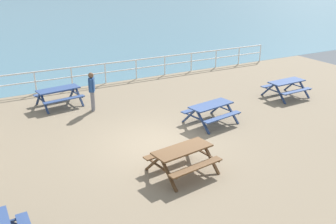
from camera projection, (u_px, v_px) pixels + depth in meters
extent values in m
cube|color=gray|center=(157.00, 146.00, 12.72)|extent=(30.00, 24.00, 0.20)
cube|color=teal|center=(1.00, 9.00, 55.91)|extent=(142.00, 90.00, 0.01)
cube|color=white|center=(88.00, 66.00, 18.66)|extent=(23.00, 0.06, 0.06)
cube|color=white|center=(89.00, 75.00, 18.83)|extent=(23.00, 0.05, 0.05)
cylinder|color=white|center=(35.00, 83.00, 17.67)|extent=(0.07, 0.07, 1.05)
cylinder|color=white|center=(72.00, 78.00, 18.45)|extent=(0.07, 0.07, 1.05)
cylinder|color=white|center=(105.00, 73.00, 19.24)|extent=(0.07, 0.07, 1.05)
cylinder|color=white|center=(136.00, 69.00, 20.03)|extent=(0.07, 0.07, 1.05)
cylinder|color=white|center=(165.00, 66.00, 20.81)|extent=(0.07, 0.07, 1.05)
cylinder|color=white|center=(191.00, 62.00, 21.60)|extent=(0.07, 0.07, 1.05)
cylinder|color=white|center=(216.00, 59.00, 22.39)|extent=(0.07, 0.07, 1.05)
cylinder|color=white|center=(239.00, 56.00, 23.17)|extent=(0.07, 0.07, 1.05)
cylinder|color=white|center=(260.00, 53.00, 23.96)|extent=(0.07, 0.07, 1.05)
cube|color=#334C84|center=(287.00, 81.00, 17.08)|extent=(1.83, 0.77, 0.05)
cube|color=#334C84|center=(276.00, 84.00, 17.68)|extent=(1.81, 0.33, 0.04)
cube|color=#334C84|center=(297.00, 91.00, 16.69)|extent=(1.81, 0.33, 0.04)
cube|color=navy|center=(291.00, 85.00, 17.88)|extent=(0.11, 0.79, 0.79)
cube|color=navy|center=(304.00, 89.00, 17.28)|extent=(0.11, 0.79, 0.79)
cube|color=navy|center=(297.00, 86.00, 17.57)|extent=(0.12, 1.50, 0.04)
cube|color=navy|center=(268.00, 90.00, 17.14)|extent=(0.11, 0.79, 0.79)
cube|color=navy|center=(280.00, 94.00, 16.54)|extent=(0.11, 0.79, 0.79)
cube|color=navy|center=(274.00, 91.00, 16.82)|extent=(0.12, 1.50, 0.04)
cube|color=#334C84|center=(58.00, 89.00, 15.96)|extent=(1.88, 0.94, 0.05)
cube|color=#334C84|center=(54.00, 92.00, 16.54)|extent=(1.82, 0.51, 0.04)
cube|color=#334C84|center=(64.00, 99.00, 15.61)|extent=(1.82, 0.51, 0.04)
cube|color=navy|center=(73.00, 92.00, 16.81)|extent=(0.19, 0.80, 0.79)
cube|color=navy|center=(79.00, 96.00, 16.25)|extent=(0.19, 0.80, 0.79)
cube|color=navy|center=(76.00, 93.00, 16.52)|extent=(0.27, 1.49, 0.04)
cube|color=navy|center=(39.00, 99.00, 15.95)|extent=(0.19, 0.80, 0.79)
cube|color=navy|center=(44.00, 103.00, 15.39)|extent=(0.19, 0.80, 0.79)
cube|color=navy|center=(41.00, 100.00, 15.65)|extent=(0.27, 1.49, 0.04)
cube|color=navy|center=(11.00, 223.00, 8.11)|extent=(0.79, 0.10, 0.79)
cube|color=#334C84|center=(211.00, 105.00, 14.10)|extent=(1.89, 0.99, 0.05)
cube|color=#334C84|center=(200.00, 108.00, 14.66)|extent=(1.82, 0.56, 0.04)
cube|color=#334C84|center=(222.00, 117.00, 13.75)|extent=(1.82, 0.56, 0.04)
cube|color=navy|center=(218.00, 107.00, 14.96)|extent=(0.21, 0.79, 0.79)
cube|color=navy|center=(232.00, 112.00, 14.41)|extent=(0.21, 0.79, 0.79)
cube|color=navy|center=(225.00, 109.00, 14.66)|extent=(0.31, 1.49, 0.04)
cube|color=navy|center=(189.00, 116.00, 14.06)|extent=(0.21, 0.79, 0.79)
cube|color=navy|center=(203.00, 122.00, 13.51)|extent=(0.21, 0.79, 0.79)
cube|color=navy|center=(196.00, 118.00, 13.77)|extent=(0.31, 1.49, 0.04)
cube|color=brown|center=(182.00, 149.00, 10.61)|extent=(1.88, 0.94, 0.05)
cube|color=brown|center=(170.00, 151.00, 11.19)|extent=(1.82, 0.50, 0.04)
cube|color=brown|center=(196.00, 167.00, 10.26)|extent=(1.82, 0.50, 0.04)
cube|color=#50351E|center=(194.00, 149.00, 11.46)|extent=(0.19, 0.80, 0.79)
cube|color=#50351E|center=(211.00, 158.00, 10.90)|extent=(0.19, 0.80, 0.79)
cube|color=#50351E|center=(202.00, 152.00, 11.16)|extent=(0.27, 1.49, 0.04)
cube|color=#50351E|center=(153.00, 163.00, 10.60)|extent=(0.19, 0.80, 0.79)
cube|color=#50351E|center=(168.00, 174.00, 10.04)|extent=(0.19, 0.80, 0.79)
cube|color=#50351E|center=(161.00, 167.00, 10.30)|extent=(0.27, 1.49, 0.04)
cylinder|color=slate|center=(93.00, 100.00, 15.59)|extent=(0.14, 0.14, 0.85)
cylinder|color=slate|center=(93.00, 102.00, 15.43)|extent=(0.14, 0.14, 0.85)
cube|color=#264C8C|center=(92.00, 85.00, 15.25)|extent=(0.34, 0.40, 0.58)
cylinder|color=#264C8C|center=(92.00, 83.00, 15.45)|extent=(0.09, 0.09, 0.52)
cylinder|color=#264C8C|center=(91.00, 86.00, 15.04)|extent=(0.09, 0.09, 0.52)
sphere|color=brown|center=(91.00, 75.00, 15.11)|extent=(0.23, 0.23, 0.23)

